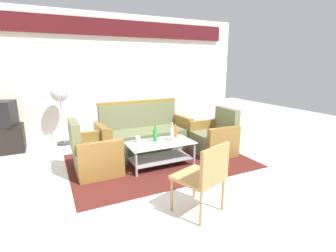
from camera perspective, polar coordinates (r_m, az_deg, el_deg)
name	(u,v)px	position (r m, az deg, el deg)	size (l,w,h in m)	color
ground_plane	(175,181)	(3.78, 1.54, -12.33)	(14.00, 14.00, 0.00)	silver
wall_back	(116,72)	(6.26, -11.66, 11.87)	(6.52, 0.19, 2.80)	silver
rug	(160,161)	(4.48, -1.88, -7.91)	(3.03, 2.08, 0.01)	#511E19
couch	(144,135)	(4.93, -5.47, -2.09)	(1.82, 0.79, 0.96)	#6B704C
armchair_left	(95,155)	(4.10, -16.32, -6.37)	(0.70, 0.76, 0.85)	#6B704C
armchair_right	(214,139)	(4.85, 10.51, -2.88)	(0.70, 0.76, 0.85)	#6B704C
coffee_table	(160,150)	(4.20, -1.80, -5.53)	(1.10, 0.60, 0.40)	silver
bottle_orange	(175,132)	(4.44, 1.67, -1.36)	(0.07, 0.07, 0.24)	#D85919
bottle_clear	(172,134)	(4.22, 0.95, -1.75)	(0.07, 0.07, 0.32)	silver
bottle_green	(155,135)	(4.20, -2.94, -2.00)	(0.08, 0.08, 0.29)	#2D8C38
cup	(138,139)	(4.18, -6.86, -3.02)	(0.08, 0.08, 0.10)	silver
tv_stand	(1,140)	(5.79, -33.82, -2.57)	(0.80, 0.50, 0.52)	black
pedestal_fan	(60,97)	(5.64, -23.41, 6.11)	(0.36, 0.36, 1.27)	#2D2D33
wicker_chair	(205,174)	(2.84, 8.35, -10.67)	(0.61, 0.61, 0.84)	#AD844C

